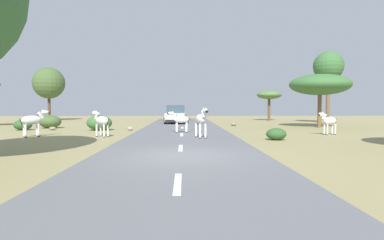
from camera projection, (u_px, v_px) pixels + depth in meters
ground_plane at (182, 157)px, 11.15m from camera, size 90.00×90.00×0.00m
road at (180, 156)px, 11.15m from camera, size 6.00×64.00×0.05m
lane_markings at (180, 160)px, 10.15m from camera, size 0.16×56.00×0.01m
zebra_0 at (201, 120)px, 17.14m from camera, size 0.72×1.68×1.61m
zebra_1 at (33, 120)px, 18.31m from camera, size 1.31×1.28×1.54m
zebra_2 at (180, 120)px, 20.55m from camera, size 1.43×0.58×1.37m
zebra_3 at (101, 121)px, 18.38m from camera, size 1.32×1.19×1.49m
zebra_4 at (329, 121)px, 19.59m from camera, size 1.39×0.77×1.38m
car_0 at (176, 115)px, 31.86m from camera, size 2.13×4.39×1.74m
car_1 at (176, 113)px, 39.00m from camera, size 2.26×4.46×1.74m
tree_1 at (320, 85)px, 26.09m from camera, size 4.74×4.74×4.24m
tree_2 at (49, 83)px, 37.72m from camera, size 3.58×3.58×6.13m
tree_3 at (269, 95)px, 38.09m from camera, size 2.83×2.83×3.49m
tree_6 at (328, 67)px, 31.58m from camera, size 2.84×2.84×6.96m
bush_0 at (23, 125)px, 23.33m from camera, size 1.25×1.13×0.75m
bush_1 at (99, 123)px, 23.24m from camera, size 1.76×1.58×1.06m
bush_2 at (50, 122)px, 25.47m from camera, size 1.68×1.51×1.01m
bush_4 at (276, 134)px, 16.64m from camera, size 1.01×0.91×0.61m
rock_0 at (130, 129)px, 22.89m from camera, size 0.38×0.29×0.29m
rock_1 at (53, 128)px, 23.22m from camera, size 0.47×0.35×0.26m
rock_2 at (234, 124)px, 28.24m from camera, size 0.49×0.46×0.33m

